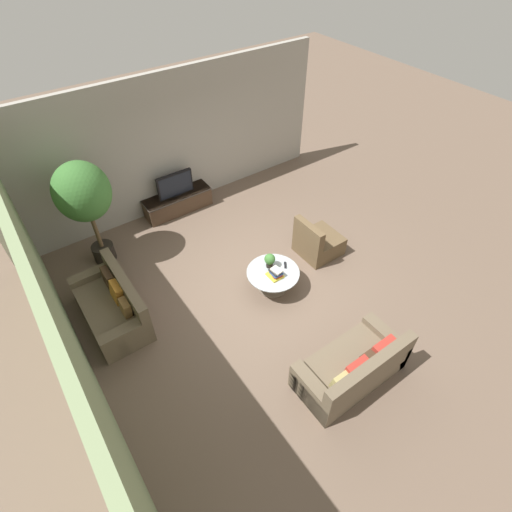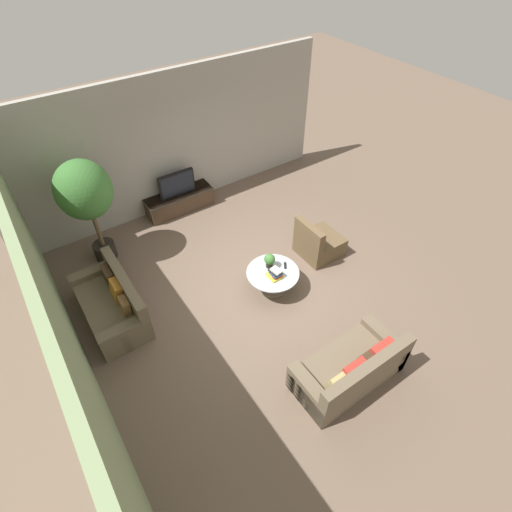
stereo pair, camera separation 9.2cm
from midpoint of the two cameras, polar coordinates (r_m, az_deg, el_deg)
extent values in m
plane|color=brown|center=(7.64, 0.58, -3.98)|extent=(24.00, 24.00, 0.00)
cube|color=#A39E93|center=(9.03, -11.66, 15.52)|extent=(7.40, 0.12, 3.00)
cube|color=gray|center=(6.06, -26.88, -5.78)|extent=(0.12, 7.40, 3.00)
cube|color=#473323|center=(9.40, -10.57, 7.63)|extent=(1.53, 0.48, 0.43)
cube|color=#2D2823|center=(9.28, -10.73, 8.66)|extent=(1.56, 0.50, 0.02)
cube|color=black|center=(9.13, -10.97, 10.10)|extent=(0.83, 0.08, 0.54)
cube|color=black|center=(9.09, -10.85, 9.98)|extent=(0.76, 0.00, 0.49)
cube|color=black|center=(9.27, -10.75, 8.77)|extent=(0.25, 0.13, 0.02)
cylinder|color=#756656|center=(7.57, 2.67, -4.53)|extent=(0.53, 0.53, 0.02)
cylinder|color=#756656|center=(7.43, 2.72, -3.53)|extent=(0.10, 0.10, 0.41)
cylinder|color=#A8B2B7|center=(7.27, 2.78, -2.39)|extent=(0.97, 0.97, 0.02)
cube|color=brown|center=(7.41, -19.65, -7.10)|extent=(0.84, 1.71, 0.42)
cube|color=brown|center=(7.13, -17.94, -3.86)|extent=(0.16, 1.71, 0.42)
cube|color=brown|center=(7.90, -21.58, -3.19)|extent=(0.84, 0.20, 0.54)
cube|color=brown|center=(6.87, -17.65, -10.96)|extent=(0.84, 0.20, 0.54)
cube|color=#422D1E|center=(7.41, -20.01, -2.81)|extent=(0.13, 0.37, 0.33)
cube|color=orange|center=(7.15, -19.02, -4.66)|extent=(0.16, 0.35, 0.33)
cube|color=olive|center=(6.92, -17.91, -6.77)|extent=(0.14, 0.28, 0.26)
cube|color=brown|center=(6.48, 13.28, -15.53)|extent=(1.70, 0.84, 0.42)
cube|color=brown|center=(6.04, 16.24, -15.64)|extent=(1.70, 0.16, 0.42)
cube|color=brown|center=(6.81, 17.95, -11.85)|extent=(0.20, 0.84, 0.54)
cube|color=brown|center=(6.12, 8.09, -18.93)|extent=(0.20, 0.84, 0.54)
cube|color=#B23328|center=(6.32, 17.73, -12.80)|extent=(0.39, 0.14, 0.35)
cube|color=#422D1E|center=(6.21, 15.91, -14.31)|extent=(0.30, 0.15, 0.29)
cube|color=#B23328|center=(6.05, 14.12, -15.55)|extent=(0.36, 0.15, 0.34)
cube|color=tan|center=(5.95, 12.12, -17.13)|extent=(0.29, 0.17, 0.28)
cube|color=brown|center=(8.23, 9.40, 1.56)|extent=(0.80, 0.76, 0.40)
cube|color=brown|center=(7.77, 7.93, 2.99)|extent=(0.14, 0.76, 0.46)
cylinder|color=black|center=(8.59, -20.46, 0.76)|extent=(0.43, 0.43, 0.35)
cylinder|color=brown|center=(8.25, -21.36, 3.48)|extent=(0.08, 0.08, 0.73)
ellipsoid|color=#3D7533|center=(7.73, -23.11, 8.67)|extent=(1.00, 1.00, 1.12)
cylinder|color=black|center=(7.33, 2.29, -1.23)|extent=(0.13, 0.13, 0.10)
sphere|color=#3D7533|center=(7.23, 2.32, -0.46)|extent=(0.20, 0.20, 0.20)
cube|color=gold|center=(7.18, 3.03, -2.81)|extent=(0.24, 0.26, 0.04)
cube|color=#A32823|center=(7.16, 3.21, -2.59)|extent=(0.20, 0.22, 0.04)
cube|color=#2D4C84|center=(7.13, 3.22, -2.48)|extent=(0.19, 0.19, 0.02)
cube|color=#232326|center=(7.12, 3.05, -2.26)|extent=(0.15, 0.22, 0.03)
cube|color=beige|center=(7.10, 3.28, -2.08)|extent=(0.17, 0.21, 0.03)
cube|color=black|center=(7.39, 4.55, -1.35)|extent=(0.12, 0.15, 0.02)
camera|label=1|loc=(0.05, -89.64, 0.34)|focal=28.00mm
camera|label=2|loc=(0.05, 90.36, -0.34)|focal=28.00mm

